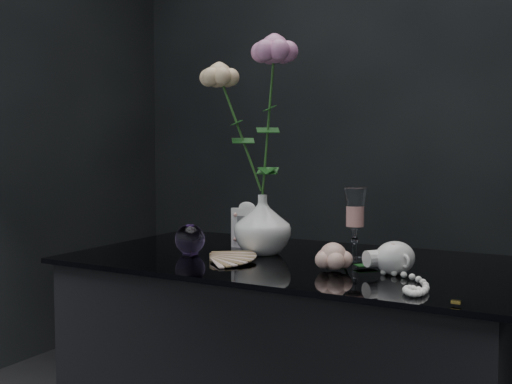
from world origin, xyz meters
The scene contains 8 objects.
vase centered at (-0.09, 0.07, 0.84)m, with size 0.14×0.14×0.15m, color white.
wine_glass centered at (0.15, 0.09, 0.85)m, with size 0.05×0.05×0.17m, color white, non-canonical shape.
picture_frame centered at (-0.17, 0.13, 0.82)m, with size 0.09×0.07×0.12m, color white, non-canonical shape.
paperweight centered at (-0.24, -0.02, 0.80)m, with size 0.08×0.08×0.08m, color #A67CC9, non-canonical shape.
paper_fan centered at (-0.15, -0.07, 0.77)m, with size 0.21×0.16×0.02m, color beige, non-canonical shape.
loose_rose centered at (0.14, -0.04, 0.79)m, with size 0.14×0.18×0.06m, color #FFB8A4, non-canonical shape.
pearl_jar centered at (0.27, -0.01, 0.80)m, with size 0.25×0.26×0.07m, color white, non-canonical shape.
roses centered at (-0.11, 0.06, 1.11)m, with size 0.23×0.13×0.45m.
Camera 1 is at (0.61, -1.24, 1.02)m, focal length 42.00 mm.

